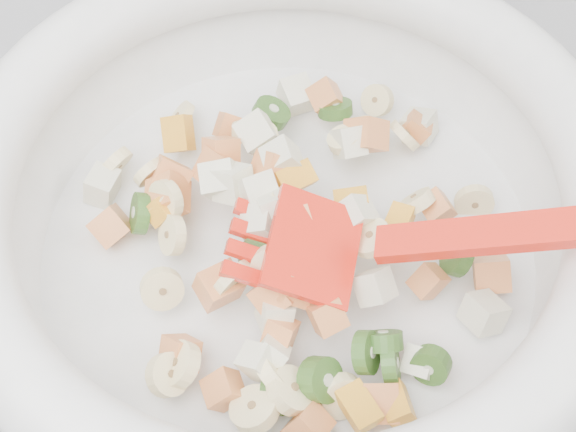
{
  "coord_description": "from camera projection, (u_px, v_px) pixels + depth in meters",
  "views": [
    {
      "loc": [
        -0.18,
        1.19,
        1.35
      ],
      "look_at": [
        -0.19,
        1.47,
        0.95
      ],
      "focal_mm": 50.0,
      "sensor_mm": 36.0,
      "label": 1
    }
  ],
  "objects": [
    {
      "name": "mixing_bowl",
      "position": [
        288.0,
        204.0,
        0.48
      ],
      "size": [
        0.45,
        0.41,
        0.16
      ],
      "color": "white",
      "rests_on": "counter"
    }
  ]
}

